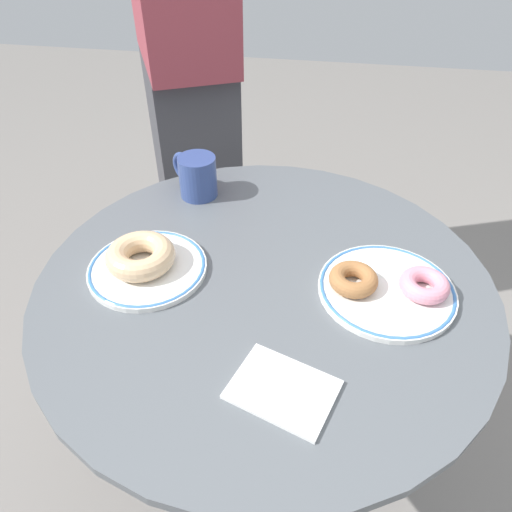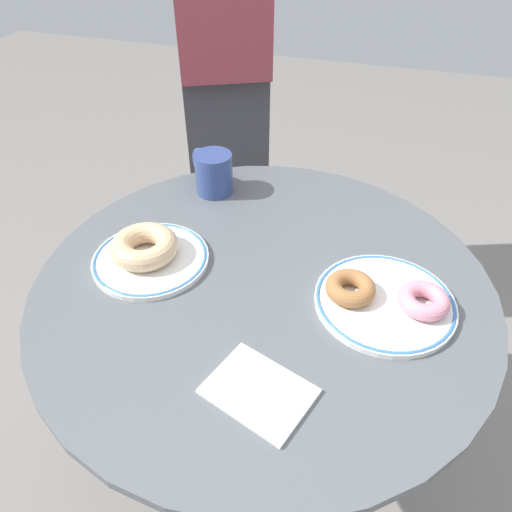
{
  "view_description": "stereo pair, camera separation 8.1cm",
  "coord_description": "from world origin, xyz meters",
  "px_view_note": "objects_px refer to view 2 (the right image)",
  "views": [
    {
      "loc": [
        0.08,
        -0.6,
        1.3
      ],
      "look_at": [
        -0.02,
        0.02,
        0.77
      ],
      "focal_mm": 33.3,
      "sensor_mm": 36.0,
      "label": 1
    },
    {
      "loc": [
        0.16,
        -0.58,
        1.3
      ],
      "look_at": [
        -0.02,
        0.02,
        0.77
      ],
      "focal_mm": 33.3,
      "sensor_mm": 36.0,
      "label": 2
    }
  ],
  "objects_px": {
    "coffee_mug": "(213,172)",
    "paper_napkin": "(259,391)",
    "plate_left": "(151,259)",
    "plate_right": "(384,303)",
    "donut_glazed": "(144,246)",
    "cafe_table": "(262,372)",
    "donut_pink_frosted": "(424,301)",
    "person_figure": "(221,78)",
    "donut_cinnamon": "(350,288)"
  },
  "relations": [
    {
      "from": "coffee_mug",
      "to": "paper_napkin",
      "type": "bearing_deg",
      "value": -62.42
    },
    {
      "from": "plate_left",
      "to": "plate_right",
      "type": "bearing_deg",
      "value": 1.55
    },
    {
      "from": "donut_glazed",
      "to": "cafe_table",
      "type": "bearing_deg",
      "value": 3.29
    },
    {
      "from": "plate_left",
      "to": "paper_napkin",
      "type": "relative_size",
      "value": 1.5
    },
    {
      "from": "plate_right",
      "to": "donut_pink_frosted",
      "type": "relative_size",
      "value": 2.81
    },
    {
      "from": "plate_left",
      "to": "person_figure",
      "type": "bearing_deg",
      "value": 99.59
    },
    {
      "from": "cafe_table",
      "to": "donut_pink_frosted",
      "type": "bearing_deg",
      "value": -0.28
    },
    {
      "from": "coffee_mug",
      "to": "person_figure",
      "type": "relative_size",
      "value": 0.06
    },
    {
      "from": "plate_left",
      "to": "donut_pink_frosted",
      "type": "relative_size",
      "value": 2.56
    },
    {
      "from": "plate_left",
      "to": "coffee_mug",
      "type": "xyz_separation_m",
      "value": [
        0.02,
        0.26,
        0.04
      ]
    },
    {
      "from": "cafe_table",
      "to": "donut_cinnamon",
      "type": "relative_size",
      "value": 9.74
    },
    {
      "from": "person_figure",
      "to": "plate_right",
      "type": "bearing_deg",
      "value": -52.21
    },
    {
      "from": "donut_cinnamon",
      "to": "plate_left",
      "type": "bearing_deg",
      "value": -178.58
    },
    {
      "from": "coffee_mug",
      "to": "plate_left",
      "type": "bearing_deg",
      "value": -95.11
    },
    {
      "from": "donut_glazed",
      "to": "coffee_mug",
      "type": "bearing_deg",
      "value": 82.77
    },
    {
      "from": "plate_right",
      "to": "cafe_table",
      "type": "bearing_deg",
      "value": 179.2
    },
    {
      "from": "plate_right",
      "to": "donut_cinnamon",
      "type": "bearing_deg",
      "value": -177.64
    },
    {
      "from": "plate_left",
      "to": "plate_right",
      "type": "xyz_separation_m",
      "value": [
        0.41,
        0.01,
        0.0
      ]
    },
    {
      "from": "donut_pink_frosted",
      "to": "cafe_table",
      "type": "bearing_deg",
      "value": 179.72
    },
    {
      "from": "donut_pink_frosted",
      "to": "paper_napkin",
      "type": "xyz_separation_m",
      "value": [
        -0.2,
        -0.22,
        -0.02
      ]
    },
    {
      "from": "donut_glazed",
      "to": "donut_pink_frosted",
      "type": "height_order",
      "value": "donut_glazed"
    },
    {
      "from": "paper_napkin",
      "to": "plate_right",
      "type": "bearing_deg",
      "value": 55.82
    },
    {
      "from": "coffee_mug",
      "to": "person_figure",
      "type": "distance_m",
      "value": 0.46
    },
    {
      "from": "donut_pink_frosted",
      "to": "donut_cinnamon",
      "type": "height_order",
      "value": "same"
    },
    {
      "from": "donut_glazed",
      "to": "donut_pink_frosted",
      "type": "bearing_deg",
      "value": 1.32
    },
    {
      "from": "plate_left",
      "to": "plate_right",
      "type": "height_order",
      "value": "same"
    },
    {
      "from": "donut_pink_frosted",
      "to": "coffee_mug",
      "type": "xyz_separation_m",
      "value": [
        -0.44,
        0.24,
        0.02
      ]
    },
    {
      "from": "coffee_mug",
      "to": "person_figure",
      "type": "height_order",
      "value": "person_figure"
    },
    {
      "from": "donut_glazed",
      "to": "paper_napkin",
      "type": "bearing_deg",
      "value": -37.12
    },
    {
      "from": "cafe_table",
      "to": "coffee_mug",
      "type": "height_order",
      "value": "coffee_mug"
    },
    {
      "from": "plate_right",
      "to": "donut_glazed",
      "type": "height_order",
      "value": "donut_glazed"
    },
    {
      "from": "cafe_table",
      "to": "coffee_mug",
      "type": "relative_size",
      "value": 7.27
    },
    {
      "from": "plate_right",
      "to": "person_figure",
      "type": "height_order",
      "value": "person_figure"
    },
    {
      "from": "donut_pink_frosted",
      "to": "person_figure",
      "type": "xyz_separation_m",
      "value": [
        -0.58,
        0.68,
        0.06
      ]
    },
    {
      "from": "donut_cinnamon",
      "to": "donut_pink_frosted",
      "type": "bearing_deg",
      "value": 1.98
    },
    {
      "from": "coffee_mug",
      "to": "donut_cinnamon",
      "type": "bearing_deg",
      "value": -36.78
    },
    {
      "from": "donut_cinnamon",
      "to": "coffee_mug",
      "type": "relative_size",
      "value": 0.75
    },
    {
      "from": "plate_right",
      "to": "donut_glazed",
      "type": "relative_size",
      "value": 1.9
    },
    {
      "from": "paper_napkin",
      "to": "person_figure",
      "type": "distance_m",
      "value": 0.98
    },
    {
      "from": "donut_glazed",
      "to": "paper_napkin",
      "type": "xyz_separation_m",
      "value": [
        0.27,
        -0.21,
        -0.03
      ]
    },
    {
      "from": "donut_glazed",
      "to": "donut_pink_frosted",
      "type": "distance_m",
      "value": 0.48
    },
    {
      "from": "coffee_mug",
      "to": "person_figure",
      "type": "bearing_deg",
      "value": 107.8
    },
    {
      "from": "donut_pink_frosted",
      "to": "person_figure",
      "type": "height_order",
      "value": "person_figure"
    },
    {
      "from": "donut_glazed",
      "to": "coffee_mug",
      "type": "distance_m",
      "value": 0.26
    },
    {
      "from": "donut_pink_frosted",
      "to": "donut_glazed",
      "type": "bearing_deg",
      "value": -178.68
    },
    {
      "from": "donut_glazed",
      "to": "donut_cinnamon",
      "type": "relative_size",
      "value": 1.48
    },
    {
      "from": "paper_napkin",
      "to": "donut_cinnamon",
      "type": "bearing_deg",
      "value": 67.2
    },
    {
      "from": "paper_napkin",
      "to": "coffee_mug",
      "type": "distance_m",
      "value": 0.52
    },
    {
      "from": "cafe_table",
      "to": "paper_napkin",
      "type": "bearing_deg",
      "value": -75.06
    },
    {
      "from": "plate_right",
      "to": "coffee_mug",
      "type": "relative_size",
      "value": 2.1
    }
  ]
}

